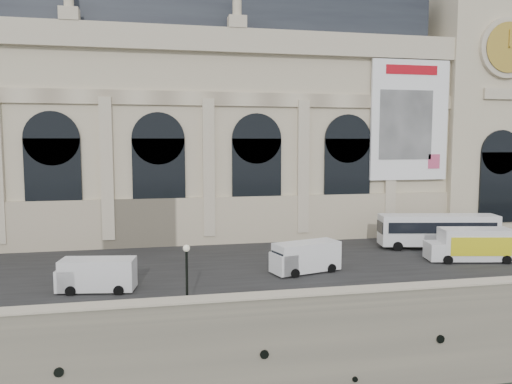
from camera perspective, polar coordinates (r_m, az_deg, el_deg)
quay at (r=65.53m, az=-7.45°, el=-6.33°), size 160.00×70.00×6.00m
street at (r=44.46m, az=-5.54°, el=-8.12°), size 160.00×24.00×0.06m
parapet at (r=31.51m, az=-2.93°, el=-12.85°), size 160.00×1.40×1.21m
museum at (r=59.89m, az=-13.14°, el=8.53°), size 69.00×18.70×29.10m
clock_pavilion at (r=68.96m, az=22.85°, el=10.93°), size 13.00×14.72×36.70m
bus_right at (r=53.09m, az=20.07°, el=-4.08°), size 11.87×4.56×3.43m
van_b at (r=37.80m, az=-18.09°, el=-9.01°), size 5.61×2.85×2.39m
van_c at (r=41.07m, az=5.37°, el=-7.47°), size 6.03×3.57×2.52m
box_truck at (r=48.66m, az=23.33°, el=-5.58°), size 7.69×3.75×2.98m
lamp_right at (r=31.98m, az=-7.91°, el=-9.78°), size 0.44×0.44×4.29m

